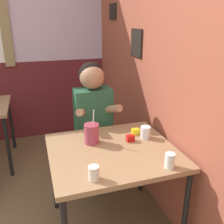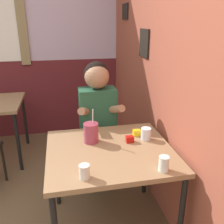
% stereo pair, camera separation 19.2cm
% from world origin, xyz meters
% --- Properties ---
extents(brick_wall_right, '(0.08, 4.44, 2.70)m').
position_xyz_m(brick_wall_right, '(1.31, 1.22, 1.35)').
color(brick_wall_right, '#9E4C38').
rests_on(brick_wall_right, ground_plane).
extents(back_wall, '(5.57, 0.09, 2.70)m').
position_xyz_m(back_wall, '(-0.01, 2.47, 1.36)').
color(back_wall, silver).
rests_on(back_wall, ground_plane).
extents(main_table, '(0.92, 0.83, 0.73)m').
position_xyz_m(main_table, '(0.79, 0.42, 0.67)').
color(main_table, '#93704C').
rests_on(main_table, ground_plane).
extents(person_seated, '(0.42, 0.42, 1.29)m').
position_xyz_m(person_seated, '(0.79, 1.00, 0.70)').
color(person_seated, '#235138').
rests_on(person_seated, ground_plane).
extents(cocktail_pitcher, '(0.12, 0.12, 0.27)m').
position_xyz_m(cocktail_pitcher, '(0.67, 0.56, 0.81)').
color(cocktail_pitcher, '#99384C').
rests_on(cocktail_pitcher, main_table).
extents(glass_near_pitcher, '(0.08, 0.08, 0.10)m').
position_xyz_m(glass_near_pitcher, '(1.10, 0.52, 0.78)').
color(glass_near_pitcher, silver).
rests_on(glass_near_pitcher, main_table).
extents(glass_center, '(0.07, 0.07, 0.10)m').
position_xyz_m(glass_center, '(1.06, 0.08, 0.78)').
color(glass_center, silver).
rests_on(glass_center, main_table).
extents(glass_far_side, '(0.07, 0.07, 0.09)m').
position_xyz_m(glass_far_side, '(0.57, 0.10, 0.78)').
color(glass_far_side, silver).
rests_on(glass_far_side, main_table).
extents(condiment_ketchup, '(0.06, 0.04, 0.05)m').
position_xyz_m(condiment_ketchup, '(0.96, 0.50, 0.76)').
color(condiment_ketchup, '#B7140F').
rests_on(condiment_ketchup, main_table).
extents(condiment_mustard, '(0.06, 0.04, 0.05)m').
position_xyz_m(condiment_mustard, '(1.05, 0.60, 0.76)').
color(condiment_mustard, yellow).
rests_on(condiment_mustard, main_table).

